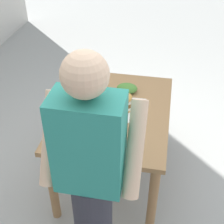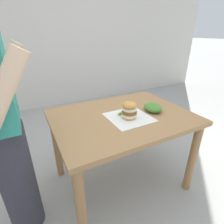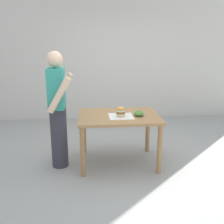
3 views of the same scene
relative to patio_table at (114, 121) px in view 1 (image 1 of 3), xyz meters
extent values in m
plane|color=#9E9E99|center=(0.00, 0.00, -0.65)|extent=(80.00, 80.00, 0.00)
cube|color=#9E7247|center=(0.00, 0.00, 0.10)|extent=(0.89, 1.19, 0.04)
cylinder|color=#9E7247|center=(-0.38, -0.53, -0.28)|extent=(0.07, 0.07, 0.72)
cylinder|color=#9E7247|center=(0.38, -0.53, -0.28)|extent=(0.07, 0.07, 0.72)
cylinder|color=#9E7247|center=(-0.38, 0.53, -0.28)|extent=(0.07, 0.07, 0.72)
cylinder|color=#9E7247|center=(0.38, 0.53, -0.28)|extent=(0.07, 0.07, 0.72)
cube|color=white|center=(-0.07, -0.03, 0.12)|extent=(0.35, 0.35, 0.00)
cylinder|color=gold|center=(-0.08, -0.02, 0.13)|extent=(0.12, 0.12, 0.02)
cylinder|color=silver|center=(-0.08, -0.02, 0.15)|extent=(0.13, 0.13, 0.02)
cylinder|color=brown|center=(-0.08, -0.02, 0.18)|extent=(0.12, 0.12, 0.03)
cylinder|color=silver|center=(-0.08, -0.02, 0.20)|extent=(0.12, 0.12, 0.02)
ellipsoid|color=gold|center=(-0.08, -0.02, 0.23)|extent=(0.12, 0.12, 0.06)
cylinder|color=#D1B77F|center=(-0.08, -0.02, 0.28)|extent=(0.00, 0.00, 0.05)
cylinder|color=#8EA83D|center=(0.01, 0.00, 0.13)|extent=(0.06, 0.09, 0.02)
ellipsoid|color=#477F33|center=(-0.06, -0.29, 0.15)|extent=(0.18, 0.14, 0.07)
cube|color=teal|center=(-0.03, 0.88, 0.53)|extent=(0.36, 0.22, 0.56)
sphere|color=beige|center=(-0.03, 0.88, 0.93)|extent=(0.22, 0.22, 0.22)
cylinder|color=beige|center=(-0.26, 0.82, 0.48)|extent=(0.09, 0.34, 0.50)
cylinder|color=beige|center=(0.20, 0.82, 0.48)|extent=(0.09, 0.34, 0.50)
camera|label=1|loc=(-0.37, 2.01, 1.60)|focal=50.00mm
camera|label=2|loc=(-1.17, 0.71, 0.78)|focal=28.00mm
camera|label=3|loc=(-3.69, 0.41, 1.18)|focal=42.00mm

